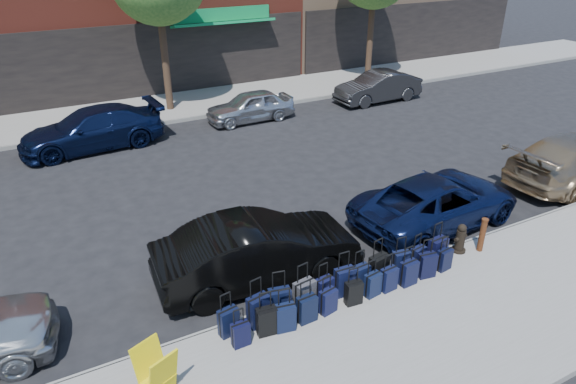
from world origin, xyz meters
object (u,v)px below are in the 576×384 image
bollard (482,234)px  display_rack (157,372)px  car_near_1 (258,250)px  car_near_2 (437,201)px  car_far_3 (378,87)px  suitcase_front_5 (344,281)px  car_far_1 (92,129)px  fire_hydrant (460,239)px  car_far_2 (250,106)px

bollard → display_rack: 8.03m
bollard → car_near_1: 5.38m
car_near_2 → car_far_3: size_ratio=1.18×
suitcase_front_5 → car_far_1: size_ratio=0.20×
suitcase_front_5 → car_far_1: 11.92m
car_near_1 → car_near_2: (5.23, 0.02, -0.08)m
car_near_2 → car_far_3: 11.17m
suitcase_front_5 → car_near_1: car_near_1 is taller
suitcase_front_5 → car_far_3: bearing=53.7°
car_near_1 → car_far_3: car_near_1 is taller
car_near_1 → car_far_1: car_near_1 is taller
suitcase_front_5 → car_far_3: size_ratio=0.25×
bollard → car_near_1: car_near_1 is taller
fire_hydrant → car_near_2: size_ratio=0.15×
fire_hydrant → car_near_1: 4.87m
car_near_1 → car_far_2: (4.34, 10.06, -0.13)m
bollard → suitcase_front_5: bearing=177.9°
fire_hydrant → display_rack: size_ratio=0.78×
display_rack → fire_hydrant: bearing=-15.5°
suitcase_front_5 → car_near_2: bearing=24.7°
car_far_2 → car_far_3: bearing=87.4°
car_near_2 → car_far_1: car_far_1 is taller
car_near_2 → car_far_1: 12.23m
fire_hydrant → suitcase_front_5: bearing=174.8°
bollard → car_far_3: size_ratio=0.21×
car_near_1 → car_far_3: size_ratio=1.11×
suitcase_front_5 → fire_hydrant: size_ratio=1.37×
car_far_1 → car_far_3: (12.56, -0.16, -0.05)m
bollard → display_rack: display_rack is taller
car_near_2 → car_far_2: car_near_2 is taller
suitcase_front_5 → car_near_2: size_ratio=0.21×
fire_hydrant → car_near_2: (0.59, 1.48, 0.18)m
display_rack → bollard: bearing=-17.4°
fire_hydrant → display_rack: 7.58m
car_near_1 → car_far_3: 14.47m
fire_hydrant → display_rack: bearing=179.9°
suitcase_front_5 → bollard: (3.83, -0.14, 0.13)m
car_far_3 → suitcase_front_5: bearing=-40.3°
bollard → car_near_1: bearing=161.9°
fire_hydrant → car_far_3: (6.01, 11.25, 0.18)m
car_near_2 → car_near_1: bearing=85.2°
car_near_2 → car_far_2: bearing=0.1°
car_far_2 → fire_hydrant: bearing=1.2°
car_near_1 → car_far_3: (10.65, 9.79, -0.08)m
bollard → display_rack: (-8.01, -0.61, 0.02)m
bollard → car_far_2: size_ratio=0.24×
suitcase_front_5 → bollard: 3.83m
car_far_3 → car_near_1: bearing=-48.1°
car_far_2 → car_near_2: bearing=4.8°
car_near_1 → suitcase_front_5: bearing=-136.1°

